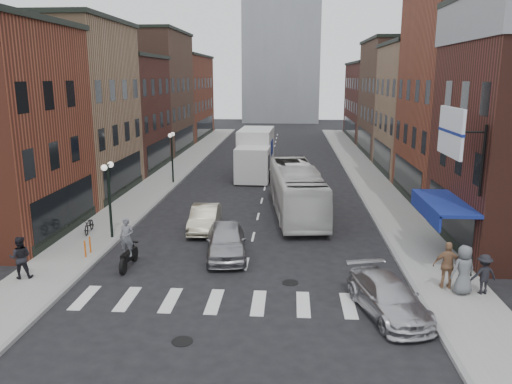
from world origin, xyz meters
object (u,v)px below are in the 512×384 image
Objects in this scene: transit_bus at (296,190)px; sedan_left_near at (226,241)px; sedan_left_far at (205,218)px; ped_right_b at (448,265)px; bike_rack at (88,247)px; ped_right_c at (464,270)px; streetlamp_far at (172,148)px; parked_bicycle at (89,225)px; ped_left_solo at (20,257)px; motorcycle_rider at (127,245)px; curb_car at (388,297)px; streetlamp_near at (109,186)px; box_truck at (255,154)px; billboard_sign at (453,133)px; ped_right_a at (484,274)px.

sedan_left_near is at bearing -119.52° from transit_bus.
ped_right_b is at bearing -36.35° from sedan_left_far.
bike_rack is 0.41× the size of ped_right_c.
transit_bus is 6.43m from sedan_left_far.
ped_right_c is at bearing 139.22° from ped_right_b.
parked_bicycle is at bearing -96.35° from streetlamp_far.
ped_left_solo is at bearing -141.55° from transit_bus.
curb_car is (10.80, -3.74, -0.43)m from motorcycle_rider.
curb_car is at bearing -30.32° from streetlamp_near.
streetlamp_near is at bearing -155.27° from transit_bus.
sedan_left_far is (-1.72, 4.04, -0.09)m from sedan_left_near.
streetlamp_near is at bearing 123.18° from motorcycle_rider.
ped_right_b is at bearing -27.56° from sedan_left_near.
ped_right_b reaches higher than curb_car.
streetlamp_far is 13.62m from parked_bicycle.
curb_car is (8.32, -9.56, -0.03)m from sedan_left_far.
ped_left_solo is 17.50m from ped_right_b.
box_truck is 2.01× the size of curb_car.
curb_car is at bearing 155.46° from ped_left_solo.
motorcycle_rider is at bearing -60.91° from streetlamp_near.
bike_rack is 16.61m from ped_right_c.
bike_rack is at bearing -94.24° from streetlamp_near.
box_truck reaches higher than parked_bicycle.
billboard_sign is 2.32× the size of ped_right_a.
ped_right_b is (15.63, -5.43, -1.80)m from streetlamp_near.
transit_bus is (3.42, -12.09, -0.42)m from box_truck.
parked_bicycle reaches higher than bike_rack.
box_truck is at bearing 72.44° from bike_rack.
streetlamp_near reaches higher than motorcycle_rider.
streetlamp_near is 2.49× the size of parked_bicycle.
streetlamp_near is 0.98× the size of sedan_left_far.
streetlamp_far is at bearing -70.13° from ped_right_c.
streetlamp_near is 2.57× the size of ped_right_a.
billboard_sign is 17.14m from bike_rack.
ped_right_b is (9.30, -3.38, 0.33)m from sedan_left_near.
streetlamp_near is at bearing 134.86° from curb_car.
box_truck is 18.95m from parked_bicycle.
sedan_left_far is (-5.13, -3.79, -0.83)m from transit_bus.
motorcycle_rider reaches higher than parked_bicycle.
streetlamp_far is 12.81m from transit_bus.
billboard_sign reaches higher than transit_bus.
motorcycle_rider reaches higher than sedan_left_near.
ped_right_a is 0.82m from ped_right_c.
billboard_sign is 2.04× the size of ped_left_solo.
sedan_left_far is at bearing -147.39° from ped_left_solo.
streetlamp_far reaches higher than bike_rack.
sedan_left_near is 2.34× the size of ped_right_c.
billboard_sign is at bearing 169.73° from ped_left_solo.
streetlamp_far is 26.14m from ped_right_a.
sedan_left_near is at bearing -17.88° from streetlamp_near.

